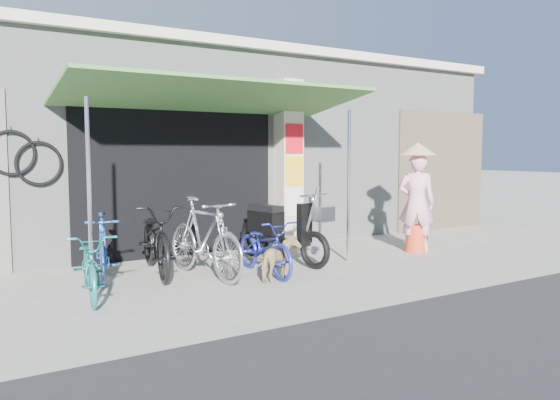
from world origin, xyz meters
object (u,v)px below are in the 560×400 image
street_dog (280,259)px  moped (280,230)px  bike_teal (90,265)px  bike_black (157,239)px  nun (417,198)px  bike_navy (265,247)px  bike_silver (204,237)px  bike_blue (103,247)px

street_dog → moped: (0.64, 1.05, 0.22)m
bike_teal → bike_black: bearing=45.6°
bike_teal → moped: moped is taller
bike_teal → nun: bearing=10.3°
bike_navy → moped: 0.91m
nun → bike_silver: bearing=40.8°
bike_teal → bike_black: size_ratio=0.78×
bike_blue → moped: 2.66m
bike_blue → street_dog: (2.02, -1.26, -0.16)m
bike_teal → street_dog: bike_teal is taller
bike_navy → moped: bearing=46.5°
bike_navy → nun: size_ratio=0.79×
bike_navy → nun: (3.11, 0.19, 0.53)m
nun → bike_black: bearing=34.3°
bike_blue → street_dog: 2.38m
bike_blue → bike_silver: bike_silver is taller
street_dog → bike_teal: bearing=52.0°
street_dog → nun: nun is taller
bike_blue → bike_silver: bearing=-11.4°
bike_blue → bike_navy: (2.02, -0.85, -0.05)m
bike_silver → nun: size_ratio=0.98×
bike_navy → moped: size_ratio=0.77×
bike_blue → bike_navy: size_ratio=0.99×
bike_teal → bike_navy: bearing=8.7°
bike_teal → bike_navy: 2.37m
bike_silver → street_dog: 1.09m
bike_teal → moped: size_ratio=0.78×
bike_blue → bike_silver: (1.22, -0.56, 0.11)m
bike_teal → bike_blue: 0.94m
bike_black → nun: (4.39, -0.62, 0.41)m
bike_teal → nun: nun is taller
bike_blue → bike_teal: bearing=-98.6°
bike_navy → bike_silver: bearing=161.4°
bike_teal → bike_blue: (0.35, 0.87, 0.05)m
bike_teal → nun: size_ratio=0.80×
bike_black → bike_navy: size_ratio=1.29×
bike_teal → bike_navy: bike_teal is taller
street_dog → nun: 3.23m
bike_black → nun: bearing=1.2°
bike_silver → street_dog: bearing=-49.5°
bike_black → bike_navy: bike_black is taller
bike_navy → nun: 3.16m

